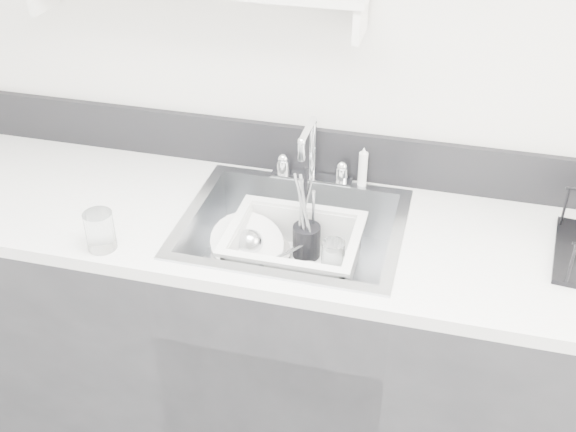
# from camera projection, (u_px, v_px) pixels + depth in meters

# --- Properties ---
(room_shell) EXTENTS (3.50, 3.00, 2.60)m
(room_shell) POSITION_uv_depth(u_px,v_px,m) (155.00, 90.00, 1.02)
(room_shell) COLOR silver
(room_shell) RESTS_ON ground
(counter_run) EXTENTS (3.20, 0.62, 0.92)m
(counter_run) POSITION_uv_depth(u_px,v_px,m) (292.00, 340.00, 2.35)
(counter_run) COLOR #262629
(counter_run) RESTS_ON ground
(backsplash) EXTENTS (3.20, 0.02, 0.16)m
(backsplash) POSITION_uv_depth(u_px,v_px,m) (315.00, 152.00, 2.29)
(backsplash) COLOR black
(backsplash) RESTS_ON counter_run
(sink) EXTENTS (0.64, 0.52, 0.20)m
(sink) POSITION_uv_depth(u_px,v_px,m) (292.00, 249.00, 2.14)
(sink) COLOR silver
(sink) RESTS_ON counter_run
(faucet) EXTENTS (0.26, 0.18, 0.23)m
(faucet) POSITION_uv_depth(u_px,v_px,m) (312.00, 165.00, 2.26)
(faucet) COLOR silver
(faucet) RESTS_ON counter_run
(side_sprayer) EXTENTS (0.03, 0.03, 0.14)m
(side_sprayer) POSITION_uv_depth(u_px,v_px,m) (363.00, 167.00, 2.22)
(side_sprayer) COLOR white
(side_sprayer) RESTS_ON counter_run
(wash_tub) EXTENTS (0.39, 0.32, 0.15)m
(wash_tub) POSITION_uv_depth(u_px,v_px,m) (294.00, 252.00, 2.13)
(wash_tub) COLOR white
(wash_tub) RESTS_ON sink
(plate_stack) EXTENTS (0.27, 0.26, 0.11)m
(plate_stack) POSITION_uv_depth(u_px,v_px,m) (250.00, 251.00, 2.19)
(plate_stack) COLOR white
(plate_stack) RESTS_ON wash_tub
(utensil_cup) EXTENTS (0.08, 0.08, 0.28)m
(utensil_cup) POSITION_uv_depth(u_px,v_px,m) (306.00, 239.00, 2.19)
(utensil_cup) COLOR black
(utensil_cup) RESTS_ON wash_tub
(ladle) EXTENTS (0.33, 0.22, 0.09)m
(ladle) POSITION_uv_depth(u_px,v_px,m) (271.00, 257.00, 2.14)
(ladle) COLOR silver
(ladle) RESTS_ON wash_tub
(tumbler_in_tub) EXTENTS (0.08, 0.08, 0.10)m
(tumbler_in_tub) POSITION_uv_depth(u_px,v_px,m) (333.00, 256.00, 2.13)
(tumbler_in_tub) COLOR white
(tumbler_in_tub) RESTS_ON wash_tub
(tumbler_counter) EXTENTS (0.10, 0.10, 0.11)m
(tumbler_counter) POSITION_uv_depth(u_px,v_px,m) (100.00, 231.00, 1.97)
(tumbler_counter) COLOR white
(tumbler_counter) RESTS_ON counter_run
(bowl_small) EXTENTS (0.12, 0.12, 0.03)m
(bowl_small) POSITION_uv_depth(u_px,v_px,m) (308.00, 275.00, 2.11)
(bowl_small) COLOR white
(bowl_small) RESTS_ON wash_tub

